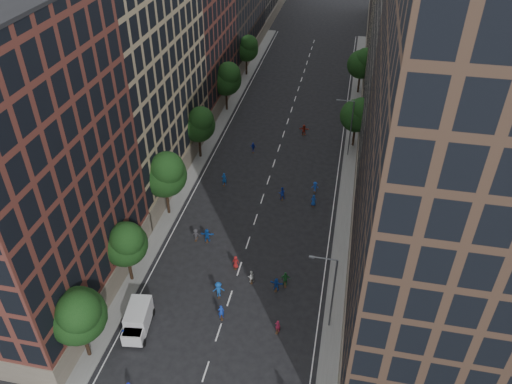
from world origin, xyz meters
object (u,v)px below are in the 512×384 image
streetlamp_far (350,125)px  skater_1 (221,312)px  streetlamp_near (331,290)px  cargo_van (138,320)px

streetlamp_far → skater_1: (-10.55, -34.18, -4.31)m
streetlamp_near → streetlamp_far: (0.00, 33.00, 0.00)m
streetlamp_far → cargo_van: size_ratio=1.84×
streetlamp_near → cargo_van: 19.05m
skater_1 → cargo_van: bearing=-3.0°
streetlamp_far → cargo_van: bearing=-116.1°
streetlamp_near → skater_1: 11.45m
streetlamp_near → streetlamp_far: size_ratio=1.00×
cargo_van → skater_1: bearing=13.5°
streetlamp_near → cargo_van: size_ratio=1.84×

